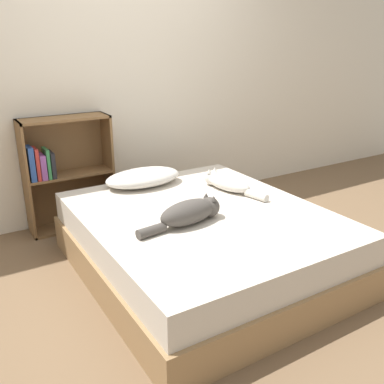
% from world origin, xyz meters
% --- Properties ---
extents(ground_plane, '(8.00, 8.00, 0.00)m').
position_xyz_m(ground_plane, '(0.00, 0.00, 0.00)').
color(ground_plane, brown).
extents(wall_back, '(8.00, 0.06, 2.50)m').
position_xyz_m(wall_back, '(0.00, 1.38, 1.25)').
color(wall_back, silver).
rests_on(wall_back, ground_plane).
extents(bed, '(1.55, 1.84, 0.44)m').
position_xyz_m(bed, '(0.00, 0.00, 0.22)').
color(bed, '#99754C').
rests_on(bed, ground_plane).
extents(pillow, '(0.61, 0.35, 0.13)m').
position_xyz_m(pillow, '(-0.10, 0.71, 0.50)').
color(pillow, beige).
rests_on(pillow, bed).
extents(cat_light, '(0.25, 0.59, 0.14)m').
position_xyz_m(cat_light, '(0.40, 0.28, 0.49)').
color(cat_light, beige).
rests_on(cat_light, bed).
extents(cat_dark, '(0.61, 0.22, 0.16)m').
position_xyz_m(cat_dark, '(-0.16, -0.11, 0.51)').
color(cat_dark, '#47423D').
rests_on(cat_dark, bed).
extents(bookshelf, '(0.71, 0.26, 0.95)m').
position_xyz_m(bookshelf, '(-0.59, 1.24, 0.49)').
color(bookshelf, brown).
rests_on(bookshelf, ground_plane).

